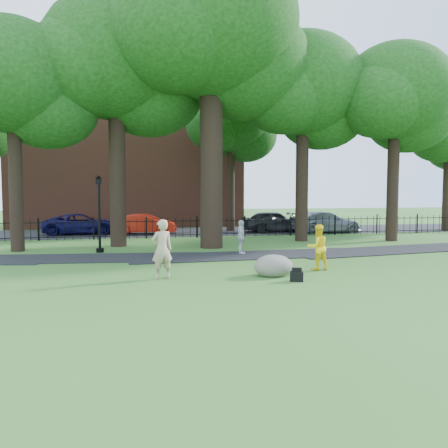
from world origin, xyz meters
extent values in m
plane|color=#346122|center=(0.00, 0.00, 0.00)|extent=(120.00, 120.00, 0.00)
cube|color=black|center=(1.00, 3.90, 0.00)|extent=(36.07, 3.85, 0.03)
cube|color=black|center=(0.00, 16.00, 0.00)|extent=(80.00, 7.00, 0.02)
cube|color=black|center=(0.00, 12.00, 1.02)|extent=(44.00, 0.04, 0.04)
cube|color=black|center=(0.00, 12.00, 0.18)|extent=(44.00, 0.04, 0.04)
cube|color=brown|center=(-4.00, 24.00, 6.00)|extent=(18.00, 8.00, 12.00)
cylinder|color=black|center=(0.00, 7.00, 5.25)|extent=(1.10, 1.10, 10.50)
ellipsoid|color=#13330E|center=(0.00, 7.00, 10.80)|extent=(8.40, 8.40, 7.14)
ellipsoid|color=#13330E|center=(1.89, 8.05, 9.30)|extent=(6.72, 6.72, 5.71)
ellipsoid|color=#13330E|center=(-1.68, 6.16, 9.90)|extent=(6.30, 6.30, 5.36)
cylinder|color=black|center=(-9.00, 7.50, 3.85)|extent=(0.60, 0.60, 7.70)
ellipsoid|color=#13330E|center=(-9.00, 7.50, 7.92)|extent=(6.00, 6.00, 5.10)
ellipsoid|color=#13330E|center=(-7.65, 8.25, 6.82)|extent=(4.80, 4.80, 4.08)
cylinder|color=black|center=(-4.50, 8.50, 4.55)|extent=(0.80, 0.80, 9.10)
ellipsoid|color=#13330E|center=(-4.50, 8.50, 9.36)|extent=(7.20, 7.20, 6.12)
ellipsoid|color=#13330E|center=(-2.88, 9.40, 8.06)|extent=(5.76, 5.76, 4.90)
ellipsoid|color=#13330E|center=(-5.94, 7.78, 8.58)|extent=(5.40, 5.40, 4.59)
cylinder|color=black|center=(5.50, 9.00, 4.20)|extent=(0.70, 0.70, 8.40)
ellipsoid|color=#13330E|center=(5.50, 9.00, 8.64)|extent=(6.60, 6.60, 5.61)
ellipsoid|color=#13330E|center=(6.98, 9.82, 7.44)|extent=(5.28, 5.28, 4.49)
ellipsoid|color=#13330E|center=(4.18, 8.34, 7.92)|extent=(4.95, 4.95, 4.21)
cylinder|color=black|center=(10.50, 8.00, 4.02)|extent=(0.64, 0.64, 8.05)
ellipsoid|color=#13330E|center=(10.50, 8.00, 8.28)|extent=(6.20, 6.20, 5.27)
ellipsoid|color=#13330E|center=(11.89, 8.78, 7.13)|extent=(4.96, 4.96, 4.22)
ellipsoid|color=#13330E|center=(9.26, 7.38, 7.59)|extent=(4.65, 4.65, 3.95)
imported|color=tan|center=(-2.90, -0.45, 0.93)|extent=(0.78, 0.61, 1.86)
imported|color=yellow|center=(2.52, 0.06, 0.79)|extent=(0.82, 0.66, 1.59)
imported|color=silver|center=(0.86, 4.41, 0.75)|extent=(0.56, 0.94, 1.51)
ellipsoid|color=#6E665C|center=(0.65, -0.71, 0.38)|extent=(1.50, 1.28, 0.75)
cylinder|color=black|center=(-5.25, 6.29, 1.53)|extent=(0.11, 0.11, 3.06)
cylinder|color=black|center=(-5.25, 6.29, 0.10)|extent=(0.34, 0.34, 0.19)
cube|color=black|center=(-5.25, 6.29, 3.20)|extent=(0.24, 0.24, 0.29)
cone|color=black|center=(-5.25, 6.29, 3.39)|extent=(0.31, 0.31, 0.15)
cube|color=black|center=(1.07, -1.70, 0.15)|extent=(0.47, 0.39, 0.30)
cube|color=#A01717|center=(1.18, 0.78, 0.13)|extent=(0.40, 0.28, 0.26)
imported|color=#A81B0C|center=(-2.99, 14.94, 0.67)|extent=(4.24, 2.07, 1.34)
imported|color=#0D0C3E|center=(-7.06, 15.50, 0.67)|extent=(4.96, 2.50, 1.35)
imported|color=black|center=(5.78, 14.81, 0.74)|extent=(4.39, 1.87, 1.48)
imported|color=gray|center=(9.00, 13.50, 0.72)|extent=(5.11, 2.40, 1.44)
camera|label=1|loc=(-3.76, -14.04, 2.66)|focal=35.00mm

